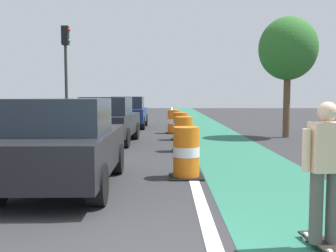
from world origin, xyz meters
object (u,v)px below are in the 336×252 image
Objects in this scene: street_tree_sidewalk at (288,49)px; traffic_barrel_back at (180,127)px; skateboarder_on_lane at (325,171)px; parked_sedan_second at (108,121)px; traffic_barrel_far at (173,122)px; parked_sedan_nearest at (64,144)px; traffic_barrel_mid at (184,135)px; traffic_light_corner at (66,59)px; parked_sedan_third at (128,113)px; traffic_barrel_front at (186,153)px.

traffic_barrel_back is at bearing -168.45° from street_tree_sidewalk.
parked_sedan_second reaches higher than skateboarder_on_lane.
street_tree_sidewalk reaches higher than traffic_barrel_far.
skateboarder_on_lane is 0.34× the size of street_tree_sidewalk.
parked_sedan_nearest is 0.99× the size of parked_sedan_second.
traffic_barrel_mid and traffic_barrel_back have the same top height.
traffic_light_corner is (-2.99, 11.60, 2.67)m from parked_sedan_nearest.
street_tree_sidewalk reaches higher than traffic_barrel_back.
parked_sedan_nearest is 6.89m from parked_sedan_second.
skateboarder_on_lane reaches higher than traffic_barrel_back.
traffic_barrel_back is 0.21× the size of traffic_light_corner.
traffic_barrel_back is at bearing 90.14° from traffic_barrel_mid.
parked_sedan_second is 0.84× the size of street_tree_sidewalk.
parked_sedan_third reaches higher than skateboarder_on_lane.
parked_sedan_nearest is at bearing -117.15° from traffic_barrel_mid.
traffic_barrel_mid and traffic_barrel_far have the same top height.
parked_sedan_second is at bearing -158.46° from traffic_barrel_back.
traffic_barrel_front is at bearing -91.62° from traffic_barrel_mid.
parked_sedan_third is 6.37m from traffic_barrel_back.
parked_sedan_second is at bearing 142.60° from traffic_barrel_mid.
parked_sedan_nearest is at bearing -89.21° from parked_sedan_third.
skateboarder_on_lane is at bearing -38.27° from parked_sedan_nearest.
traffic_light_corner reaches higher than street_tree_sidewalk.
traffic_light_corner reaches higher than traffic_barrel_front.
traffic_barrel_back is (0.10, 7.05, 0.00)m from traffic_barrel_front.
parked_sedan_second is 2.92m from traffic_barrel_back.
traffic_barrel_back is 1.00× the size of traffic_barrel_far.
street_tree_sidewalk is (9.92, -2.73, 0.17)m from traffic_light_corner.
traffic_light_corner reaches higher than traffic_barrel_far.
traffic_barrel_far is at bearing -52.30° from parked_sedan_third.
parked_sedan_nearest reaches higher than traffic_barrel_mid.
traffic_light_corner is 1.02× the size of street_tree_sidewalk.
parked_sedan_second is 3.84× the size of traffic_barrel_front.
traffic_barrel_far is at bearing 94.94° from traffic_barrel_back.
traffic_barrel_back is at bearing 89.16° from traffic_barrel_front.
traffic_barrel_back is (2.71, 1.07, -0.30)m from parked_sedan_second.
traffic_barrel_front is 12.32m from traffic_light_corner.
skateboarder_on_lane is 0.41× the size of parked_sedan_third.
traffic_barrel_front is at bearing 20.98° from parked_sedan_nearest.
traffic_barrel_back is at bearing -65.41° from parked_sedan_third.
traffic_light_corner reaches higher than traffic_barrel_back.
skateboarder_on_lane reaches higher than traffic_barrel_far.
traffic_barrel_far is 0.22× the size of street_tree_sidewalk.
skateboarder_on_lane is at bearing -83.63° from traffic_barrel_far.
skateboarder_on_lane is at bearing -76.74° from parked_sedan_third.
street_tree_sidewalk reaches higher than traffic_barrel_front.
parked_sedan_second is at bearing -90.48° from parked_sedan_third.
parked_sedan_third is 3.97m from traffic_barrel_far.
parked_sedan_third is 9.32m from traffic_barrel_mid.
parked_sedan_nearest is at bearing 141.73° from skateboarder_on_lane.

